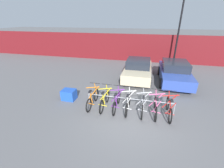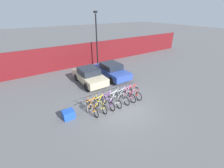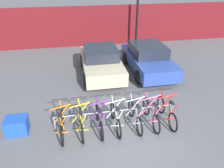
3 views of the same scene
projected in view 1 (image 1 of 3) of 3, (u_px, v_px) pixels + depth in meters
The scene contains 14 objects.
ground_plane at pixel (131, 117), 6.64m from camera, with size 120.00×120.00×0.00m, color #59595B.
hoarding_wall at pixel (143, 48), 14.55m from camera, with size 36.00×0.16×2.62m, color maroon.
bike_rack at pixel (129, 100), 7.07m from camera, with size 4.12×0.04×0.57m.
bicycle_orange at pixel (93, 99), 7.36m from camera, with size 0.68×1.71×1.05m.
bicycle_yellow at pixel (105, 100), 7.23m from camera, with size 0.68×1.71×1.05m.
bicycle_purple at pixel (117, 102), 7.11m from camera, with size 0.68×1.71×1.05m.
bicycle_white at pixel (128, 103), 6.99m from camera, with size 0.68×1.71×1.05m.
bicycle_silver at pixel (143, 105), 6.85m from camera, with size 0.68×1.71×1.05m.
bicycle_pink at pixel (156, 107), 6.73m from camera, with size 0.68×1.71×1.05m.
bicycle_red at pixel (169, 108), 6.61m from camera, with size 0.68×1.71×1.05m.
car_beige at pixel (138, 69), 10.59m from camera, with size 1.91×3.96×1.40m.
car_blue at pixel (174, 72), 10.07m from camera, with size 1.91×4.25×1.40m.
lamp_post at pixel (179, 27), 12.24m from camera, with size 0.24×0.44×5.97m.
cargo_crate at pixel (69, 95), 8.00m from camera, with size 0.70×0.56×0.55m, color blue.
Camera 1 is at (0.46, -5.51, 4.04)m, focal length 24.00 mm.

